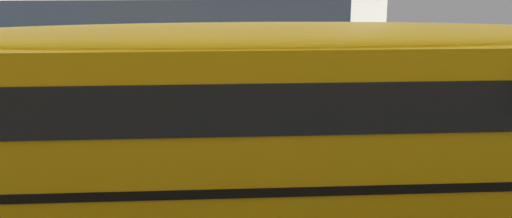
{
  "coord_description": "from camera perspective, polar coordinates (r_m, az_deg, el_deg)",
  "views": [
    {
      "loc": [
        2.21,
        -8.83,
        3.48
      ],
      "look_at": [
        2.89,
        -0.78,
        1.42
      ],
      "focal_mm": 39.23,
      "sensor_mm": 36.0,
      "label": 1
    }
  ],
  "objects": [
    {
      "name": "lane_centreline",
      "position": [
        9.75,
        -17.7,
        -7.33
      ],
      "size": [
        110.0,
        0.16,
        0.01
      ],
      "primitive_type": "cube",
      "color": "silver",
      "rests_on": "ground_plane"
    },
    {
      "name": "ground_plane",
      "position": [
        9.75,
        -17.7,
        -7.35
      ],
      "size": [
        400.0,
        400.0,
        0.0
      ],
      "primitive_type": "plane",
      "color": "#38383D"
    },
    {
      "name": "sidewalk_far",
      "position": [
        17.17,
        -12.1,
        2.3
      ],
      "size": [
        120.0,
        3.0,
        0.01
      ],
      "primitive_type": "cube",
      "color": "gray",
      "rests_on": "ground_plane"
    },
    {
      "name": "school_bus",
      "position": [
        7.53,
        -1.64,
        0.11
      ],
      "size": [
        12.39,
        3.07,
        2.76
      ],
      "rotation": [
        0.0,
        0.0,
        3.12
      ],
      "color": "yellow",
      "rests_on": "ground_plane"
    }
  ]
}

